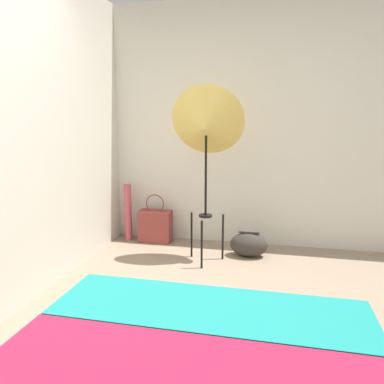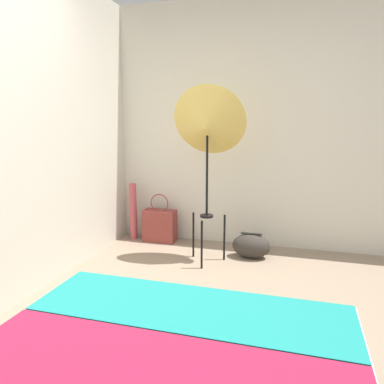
% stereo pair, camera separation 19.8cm
% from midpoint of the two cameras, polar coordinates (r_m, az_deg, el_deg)
% --- Properties ---
extents(ground_plane, '(14.00, 14.00, 0.00)m').
position_cam_midpoint_polar(ground_plane, '(2.34, -2.40, -24.74)').
color(ground_plane, gray).
extents(wall_back, '(8.00, 0.05, 2.60)m').
position_cam_midpoint_polar(wall_back, '(4.10, 5.71, 9.98)').
color(wall_back, beige).
rests_on(wall_back, ground_plane).
extents(wall_side_left, '(0.05, 8.00, 2.60)m').
position_cam_midpoint_polar(wall_side_left, '(3.42, -21.72, 9.10)').
color(wall_side_left, beige).
rests_on(wall_side_left, ground_plane).
extents(photo_umbrella, '(0.69, 0.45, 1.68)m').
position_cam_midpoint_polar(photo_umbrella, '(3.48, 0.51, 10.06)').
color(photo_umbrella, black).
rests_on(photo_umbrella, ground_plane).
extents(tote_bag, '(0.36, 0.18, 0.55)m').
position_cam_midpoint_polar(tote_bag, '(4.28, -6.94, -5.13)').
color(tote_bag, brown).
rests_on(tote_bag, ground_plane).
extents(duffel_bag, '(0.38, 0.24, 0.25)m').
position_cam_midpoint_polar(duffel_bag, '(3.85, 7.18, -7.97)').
color(duffel_bag, '#332D28').
rests_on(duffel_bag, ground_plane).
extents(paper_roll, '(0.08, 0.08, 0.65)m').
position_cam_midpoint_polar(paper_roll, '(4.36, -11.00, -3.06)').
color(paper_roll, '#BC4C56').
rests_on(paper_roll, ground_plane).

